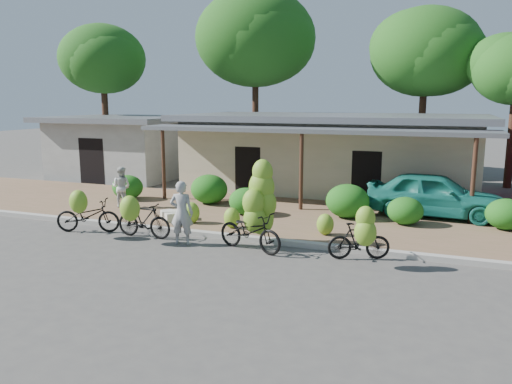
# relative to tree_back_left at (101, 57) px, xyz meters

# --- Properties ---
(ground) EXTENTS (100.00, 100.00, 0.00)m
(ground) POSITION_rel_tree_back_left_xyz_m (13.69, -13.11, -6.34)
(ground) COLOR #474542
(ground) RESTS_ON ground
(sidewalk) EXTENTS (60.00, 6.00, 0.12)m
(sidewalk) POSITION_rel_tree_back_left_xyz_m (13.69, -8.11, -6.28)
(sidewalk) COLOR #885F49
(sidewalk) RESTS_ON ground
(curb) EXTENTS (60.00, 0.25, 0.15)m
(curb) POSITION_rel_tree_back_left_xyz_m (13.69, -11.11, -6.26)
(curb) COLOR #A8A399
(curb) RESTS_ON ground
(shop_main) EXTENTS (13.00, 8.50, 3.35)m
(shop_main) POSITION_rel_tree_back_left_xyz_m (13.69, -2.18, -4.61)
(shop_main) COLOR beige
(shop_main) RESTS_ON ground
(shop_grey) EXTENTS (7.00, 6.00, 3.15)m
(shop_grey) POSITION_rel_tree_back_left_xyz_m (2.69, -2.12, -4.72)
(shop_grey) COLOR #A3A49E
(shop_grey) RESTS_ON ground
(tree_back_left) EXTENTS (4.91, 4.76, 8.16)m
(tree_back_left) POSITION_rel_tree_back_left_xyz_m (0.00, 0.00, 0.00)
(tree_back_left) COLOR #48281C
(tree_back_left) RESTS_ON ground
(tree_far_center) EXTENTS (6.65, 6.65, 10.00)m
(tree_far_center) POSITION_rel_tree_back_left_xyz_m (8.00, 3.00, 1.11)
(tree_far_center) COLOR #48281C
(tree_far_center) RESTS_ON ground
(tree_center_right) EXTENTS (5.65, 5.56, 8.58)m
(tree_center_right) POSITION_rel_tree_back_left_xyz_m (17.00, 3.50, 0.13)
(tree_center_right) COLOR #48281C
(tree_center_right) RESTS_ON ground
(hedge_0) EXTENTS (1.23, 1.11, 0.96)m
(hedge_0) POSITION_rel_tree_back_left_xyz_m (6.80, -7.62, -5.74)
(hedge_0) COLOR #175012
(hedge_0) RESTS_ON sidewalk
(hedge_1) EXTENTS (1.41, 1.27, 1.10)m
(hedge_1) POSITION_rel_tree_back_left_xyz_m (10.18, -7.24, -5.66)
(hedge_1) COLOR #175012
(hedge_1) RESTS_ON sidewalk
(hedge_2) EXTENTS (1.18, 1.06, 0.92)m
(hedge_2) POSITION_rel_tree_back_left_xyz_m (12.16, -8.46, -5.76)
(hedge_2) COLOR #175012
(hedge_2) RESTS_ON sidewalk
(hedge_3) EXTENTS (1.44, 1.30, 1.12)m
(hedge_3) POSITION_rel_tree_back_left_xyz_m (15.48, -7.70, -5.65)
(hedge_3) COLOR #175012
(hedge_3) RESTS_ON sidewalk
(hedge_4) EXTENTS (1.12, 1.01, 0.87)m
(hedge_4) POSITION_rel_tree_back_left_xyz_m (17.35, -7.99, -5.78)
(hedge_4) COLOR #175012
(hedge_4) RESTS_ON sidewalk
(hedge_5) EXTENTS (1.21, 1.09, 0.94)m
(hedge_5) POSITION_rel_tree_back_left_xyz_m (20.25, -7.57, -5.74)
(hedge_5) COLOR #175012
(hedge_5) RESTS_ON sidewalk
(bike_far_left) EXTENTS (2.06, 1.48, 1.42)m
(bike_far_left) POSITION_rel_tree_back_left_xyz_m (8.37, -11.97, -5.76)
(bike_far_left) COLOR black
(bike_far_left) RESTS_ON ground
(bike_left) EXTENTS (1.76, 1.15, 1.37)m
(bike_left) POSITION_rel_tree_back_left_xyz_m (10.30, -11.96, -5.72)
(bike_left) COLOR black
(bike_left) RESTS_ON ground
(bike_center) EXTENTS (2.13, 1.47, 2.41)m
(bike_center) POSITION_rel_tree_back_left_xyz_m (13.74, -11.69, -5.41)
(bike_center) COLOR black
(bike_center) RESTS_ON ground
(bike_right) EXTENTS (1.63, 1.33, 1.51)m
(bike_right) POSITION_rel_tree_back_left_xyz_m (16.58, -11.82, -5.71)
(bike_right) COLOR black
(bike_right) RESTS_ON ground
(loose_banana_a) EXTENTS (0.54, 0.46, 0.68)m
(loose_banana_a) POSITION_rel_tree_back_left_xyz_m (11.00, -10.21, -5.88)
(loose_banana_a) COLOR #7BAC2B
(loose_banana_a) RESTS_ON sidewalk
(loose_banana_b) EXTENTS (0.51, 0.43, 0.63)m
(loose_banana_b) POSITION_rel_tree_back_left_xyz_m (12.45, -10.33, -5.90)
(loose_banana_b) COLOR #7BAC2B
(loose_banana_b) RESTS_ON sidewalk
(loose_banana_c) EXTENTS (0.50, 0.43, 0.63)m
(loose_banana_c) POSITION_rel_tree_back_left_xyz_m (15.29, -10.11, -5.90)
(loose_banana_c) COLOR #7BAC2B
(loose_banana_c) RESTS_ON sidewalk
(sack_near) EXTENTS (0.94, 0.74, 0.30)m
(sack_near) POSITION_rel_tree_back_left_xyz_m (10.27, -9.96, -6.07)
(sack_near) COLOR white
(sack_near) RESTS_ON sidewalk
(sack_far) EXTENTS (0.81, 0.78, 0.28)m
(sack_far) POSITION_rel_tree_back_left_xyz_m (10.12, -10.10, -6.08)
(sack_far) COLOR white
(sack_far) RESTS_ON sidewalk
(vendor) EXTENTS (0.73, 0.56, 1.80)m
(vendor) POSITION_rel_tree_back_left_xyz_m (11.69, -12.06, -5.44)
(vendor) COLOR gray
(vendor) RESTS_ON ground
(bystander) EXTENTS (0.78, 0.64, 1.48)m
(bystander) POSITION_rel_tree_back_left_xyz_m (7.44, -8.91, -5.48)
(bystander) COLOR silver
(bystander) RESTS_ON sidewalk
(teal_van) EXTENTS (4.47, 1.95, 1.50)m
(teal_van) POSITION_rel_tree_back_left_xyz_m (18.16, -6.51, -5.47)
(teal_van) COLOR #1B7B6C
(teal_van) RESTS_ON sidewalk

